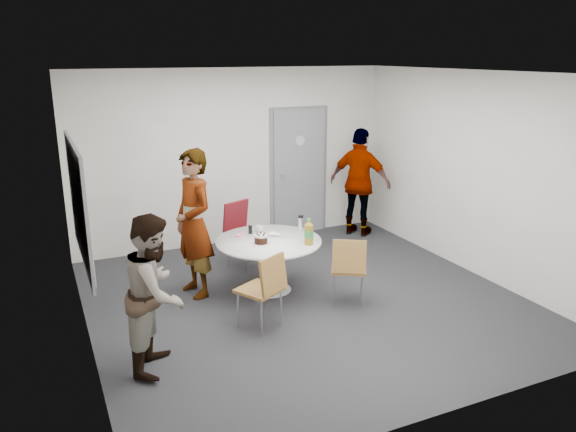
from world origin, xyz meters
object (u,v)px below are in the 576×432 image
door (299,172)px  person_main (194,224)px  chair_near_left (265,285)px  person_right (360,183)px  whiteboard (79,204)px  chair_near_right (349,265)px  person_left (155,292)px  table (271,247)px  chair_far (241,227)px

door → person_main: 2.84m
chair_near_left → person_right: size_ratio=0.49×
whiteboard → chair_near_left: whiteboard is taller
chair_near_right → person_right: 2.79m
whiteboard → chair_near_right: size_ratio=2.23×
chair_near_right → person_left: (-2.34, -0.40, 0.24)m
person_right → person_main: bearing=74.8°
table → person_main: bearing=159.2°
person_main → person_right: bearing=99.1°
whiteboard → chair_near_left: (1.74, -0.69, -0.92)m
whiteboard → person_left: whiteboard is taller
chair_near_left → chair_far: size_ratio=0.93×
whiteboard → chair_far: (2.16, 1.21, -0.88)m
whiteboard → chair_near_left: bearing=-21.6°
table → person_main: (-0.87, 0.33, 0.32)m
chair_near_left → whiteboard: bearing=130.0°
whiteboard → person_main: bearing=22.6°
chair_near_left → chair_far: chair_far is taller
door → person_right: size_ratio=1.20×
whiteboard → person_main: whiteboard is taller
table → person_left: 2.03m
door → person_main: size_ratio=1.16×
whiteboard → person_right: 4.78m
person_left → person_right: size_ratio=0.86×
whiteboard → chair_near_left: 2.09m
person_right → person_left: bearing=88.3°
chair_near_right → chair_far: size_ratio=0.92×
chair_near_right → chair_far: chair_far is taller
whiteboard → person_left: size_ratio=1.25×
whiteboard → person_right: size_ratio=1.08×
person_main → person_right: (3.10, 1.20, -0.03)m
door → table: door is taller
whiteboard → chair_near_right: (2.86, -0.54, -0.93)m
table → person_left: size_ratio=0.86×
person_left → chair_far: bearing=-10.8°
door → whiteboard: (-3.56, -2.28, 0.42)m
table → chair_near_left: (-0.45, -0.91, -0.07)m
chair_near_left → person_left: 1.26m
whiteboard → table: (2.19, 0.22, -0.85)m
door → chair_far: (-1.40, -1.07, -0.46)m
chair_far → person_right: (2.25, 0.54, 0.31)m
door → person_left: (-3.03, -3.22, -0.27)m
table → person_left: (-1.66, -1.16, 0.17)m
chair_near_right → person_main: 1.93m
door → chair_near_right: bearing=-103.9°
table → person_main: person_main is taller
chair_near_left → person_main: (-0.42, 1.24, 0.39)m
whiteboard → person_main: (1.31, 0.55, -0.54)m
door → person_main: (-2.25, -1.73, -0.11)m
door → person_right: bearing=-32.0°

